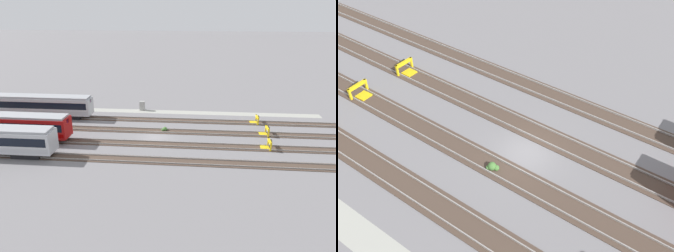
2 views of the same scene
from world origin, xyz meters
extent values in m
plane|color=slate|center=(0.00, 0.00, 0.00)|extent=(400.00, 400.00, 0.00)
cube|color=#9E9E93|center=(0.00, -11.91, 0.00)|extent=(54.00, 2.00, 0.01)
cube|color=#47382D|center=(0.00, -7.45, 0.03)|extent=(90.00, 2.23, 0.06)
cube|color=gray|center=(0.00, -6.73, 0.14)|extent=(90.00, 0.07, 0.15)
cube|color=gray|center=(0.00, -8.16, 0.14)|extent=(90.00, 0.07, 0.15)
cube|color=#47382D|center=(0.00, -2.48, 0.03)|extent=(90.00, 2.24, 0.06)
cube|color=gray|center=(0.00, -1.76, 0.14)|extent=(90.00, 0.07, 0.15)
cube|color=gray|center=(0.00, -3.20, 0.14)|extent=(90.00, 0.07, 0.15)
cube|color=#47382D|center=(0.00, 2.48, 0.03)|extent=(90.00, 2.24, 0.06)
cube|color=gray|center=(0.00, 3.20, 0.14)|extent=(90.00, 0.07, 0.15)
cube|color=gray|center=(0.00, 1.76, 0.14)|extent=(90.00, 0.07, 0.15)
cube|color=#47382D|center=(0.00, 7.45, 0.03)|extent=(90.00, 2.23, 0.06)
cube|color=gray|center=(0.00, 8.16, 0.14)|extent=(90.00, 0.07, 0.15)
cube|color=gray|center=(0.00, 6.73, 0.14)|extent=(90.00, 0.07, 0.15)
cube|color=#B7BABF|center=(20.63, -7.43, 2.05)|extent=(18.01, 2.89, 2.70)
cube|color=black|center=(20.63, -7.43, 2.37)|extent=(17.29, 2.93, 1.08)
cube|color=#A8AAAF|center=(20.63, -7.43, 1.29)|extent=(17.65, 2.92, 0.54)
cube|color=#999BA0|center=(20.63, -7.43, 3.55)|extent=(17.47, 2.61, 0.30)
cube|color=#B21E99|center=(11.67, -7.38, 3.05)|extent=(0.08, 0.70, 0.56)
cube|color=black|center=(26.21, -7.45, 0.35)|extent=(3.61, 2.26, 0.70)
cube|color=black|center=(15.05, -7.40, 0.35)|extent=(3.61, 2.26, 0.70)
cube|color=#A80F0F|center=(20.63, 2.46, 2.05)|extent=(18.03, 3.03, 2.70)
cube|color=black|center=(20.63, 2.46, 2.37)|extent=(17.32, 3.06, 1.08)
cube|color=#990000|center=(20.63, 2.46, 1.29)|extent=(17.68, 3.06, 0.54)
cube|color=#999BA0|center=(20.63, 2.46, 3.55)|extent=(17.49, 2.75, 0.30)
cube|color=#B21E99|center=(11.67, 2.58, 3.05)|extent=(0.09, 0.70, 0.56)
cube|color=black|center=(15.05, 2.53, 0.35)|extent=(3.63, 2.29, 0.70)
cube|color=#B21E99|center=(11.67, 7.54, 3.05)|extent=(0.08, 0.70, 0.56)
cube|color=black|center=(15.05, 7.52, 0.35)|extent=(3.61, 2.26, 0.70)
cube|color=gold|center=(-15.55, -6.55, 0.57)|extent=(0.18, 0.18, 1.15)
cube|color=gold|center=(-15.53, -8.35, 0.57)|extent=(0.18, 0.18, 1.15)
cube|color=gold|center=(-15.54, -7.45, 1.00)|extent=(0.27, 2.00, 0.30)
cube|color=gold|center=(-14.99, -7.44, 0.09)|extent=(1.12, 1.10, 0.18)
cube|color=black|center=(-15.72, -7.45, 1.00)|extent=(0.13, 0.60, 0.44)
cube|color=gold|center=(-16.23, -1.58, 0.57)|extent=(0.19, 0.19, 1.15)
cube|color=gold|center=(-16.17, -3.38, 0.57)|extent=(0.19, 0.19, 1.15)
cube|color=gold|center=(-16.20, -2.48, 1.00)|extent=(0.31, 2.01, 0.30)
cube|color=gold|center=(-15.65, -2.46, 0.09)|extent=(1.13, 1.12, 0.18)
cube|color=black|center=(-16.38, -2.49, 1.00)|extent=(0.14, 0.60, 0.44)
cube|color=gold|center=(-15.55, 3.38, 0.57)|extent=(0.18, 0.18, 1.15)
cube|color=gold|center=(-15.57, 1.58, 0.57)|extent=(0.18, 0.18, 1.15)
cube|color=gold|center=(-15.56, 2.48, 1.00)|extent=(0.26, 2.00, 0.30)
cube|color=gold|center=(-15.01, 2.48, 0.09)|extent=(1.11, 1.09, 0.18)
cube|color=black|center=(-15.74, 2.48, 1.00)|extent=(0.13, 0.60, 0.44)
cube|color=#9E9E99|center=(3.96, -12.71, 0.80)|extent=(0.90, 0.70, 1.60)
cube|color=#333338|center=(3.96, -13.07, 1.04)|extent=(0.70, 0.04, 0.36)
sphere|color=#427033|center=(-1.16, -2.75, 0.28)|extent=(0.64, 0.64, 0.64)
sphere|color=#427033|center=(-0.86, -2.63, 0.18)|extent=(0.44, 0.44, 0.44)
sphere|color=#427033|center=(-1.38, -2.93, 0.14)|extent=(0.36, 0.36, 0.36)
camera|label=1|loc=(-5.85, 43.13, 17.93)|focal=35.00mm
camera|label=2|loc=(10.81, -17.87, 21.22)|focal=42.00mm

